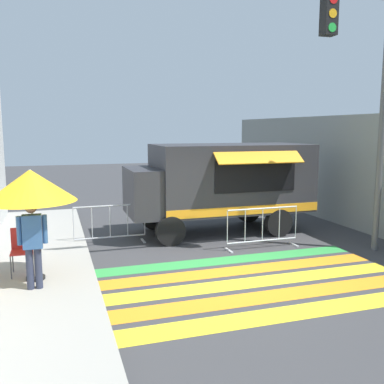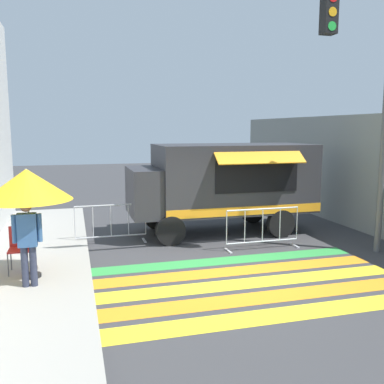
% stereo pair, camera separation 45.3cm
% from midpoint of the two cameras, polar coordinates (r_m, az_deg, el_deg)
% --- Properties ---
extents(ground_plane, '(60.00, 60.00, 0.00)m').
position_cam_midpoint_polar(ground_plane, '(9.43, 7.65, -10.68)').
color(ground_plane, '#38383A').
extents(concrete_wall_right, '(0.20, 16.00, 3.50)m').
position_cam_midpoint_polar(concrete_wall_right, '(14.17, 21.94, 2.46)').
color(concrete_wall_right, gray).
rests_on(concrete_wall_right, ground_plane).
extents(crosswalk_painted, '(6.40, 3.60, 0.01)m').
position_cam_midpoint_polar(crosswalk_painted, '(8.90, 9.26, -11.88)').
color(crosswalk_painted, yellow).
rests_on(crosswalk_painted, ground_plane).
extents(food_truck, '(5.37, 2.63, 2.62)m').
position_cam_midpoint_polar(food_truck, '(12.62, 4.80, 1.49)').
color(food_truck, '#2D2D33').
rests_on(food_truck, ground_plane).
extents(traffic_signal_pole, '(5.01, 0.29, 6.61)m').
position_cam_midpoint_polar(traffic_signal_pole, '(11.02, 21.87, 15.22)').
color(traffic_signal_pole, '#515456').
rests_on(traffic_signal_pole, ground_plane).
extents(patio_umbrella, '(1.72, 1.72, 2.17)m').
position_cam_midpoint_polar(patio_umbrella, '(8.76, -19.78, 0.88)').
color(patio_umbrella, black).
rests_on(patio_umbrella, sidewalk_left).
extents(folding_chair, '(0.45, 0.45, 0.93)m').
position_cam_midpoint_polar(folding_chair, '(9.47, -20.63, -6.57)').
color(folding_chair, '#4C4C51').
rests_on(folding_chair, sidewalk_left).
extents(vendor_person, '(0.53, 0.22, 1.64)m').
position_cam_midpoint_polar(vendor_person, '(8.42, -19.64, -5.81)').
color(vendor_person, '#2D3347').
rests_on(vendor_person, sidewalk_left).
extents(barricade_front, '(1.99, 0.44, 1.06)m').
position_cam_midpoint_polar(barricade_front, '(11.22, 10.53, -4.86)').
color(barricade_front, '#B7BABF').
rests_on(barricade_front, ground_plane).
extents(barricade_side, '(1.91, 0.44, 1.06)m').
position_cam_midpoint_polar(barricade_side, '(11.72, -9.66, -4.27)').
color(barricade_side, '#B7BABF').
rests_on(barricade_side, ground_plane).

